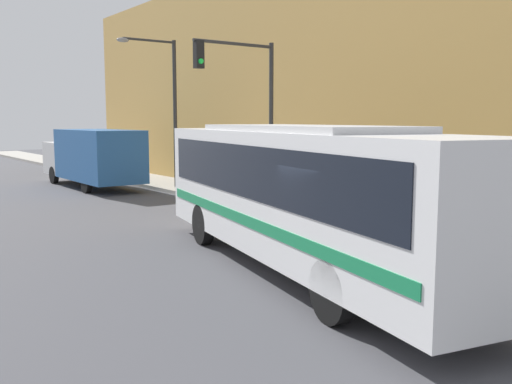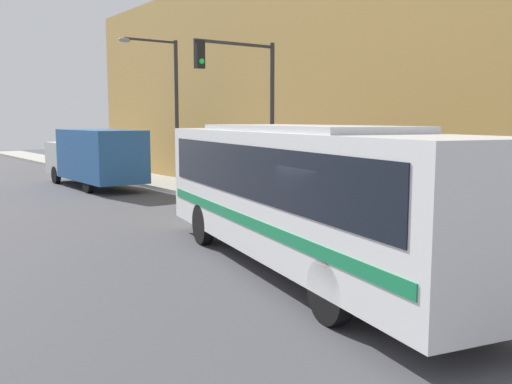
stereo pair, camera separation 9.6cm
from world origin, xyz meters
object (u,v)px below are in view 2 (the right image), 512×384
object	(u,v)px
city_bus	(299,187)
fire_hydrant	(430,226)
traffic_light_pole	(248,96)
pedestrian_near_corner	(213,170)
street_lamp	(169,99)
delivery_truck	(94,156)
parking_meter	(279,186)

from	to	relation	value
city_bus	fire_hydrant	bearing A→B (deg)	11.74
city_bus	fire_hydrant	world-z (taller)	city_bus
city_bus	traffic_light_pole	world-z (taller)	traffic_light_pole
pedestrian_near_corner	city_bus	bearing A→B (deg)	-113.87
fire_hydrant	street_lamp	bearing A→B (deg)	90.62
traffic_light_pole	pedestrian_near_corner	bearing A→B (deg)	70.14
fire_hydrant	traffic_light_pole	bearing A→B (deg)	97.24
delivery_truck	street_lamp	size ratio (longest dim) A/B	1.23
city_bus	parking_meter	world-z (taller)	city_bus
delivery_truck	fire_hydrant	world-z (taller)	delivery_truck
delivery_truck	fire_hydrant	bearing A→B (deg)	-82.11
city_bus	street_lamp	bearing A→B (deg)	85.66
delivery_truck	parking_meter	size ratio (longest dim) A/B	6.90
fire_hydrant	pedestrian_near_corner	distance (m)	13.07
parking_meter	pedestrian_near_corner	distance (m)	6.58
street_lamp	pedestrian_near_corner	size ratio (longest dim) A/B	4.02
traffic_light_pole	delivery_truck	bearing A→B (deg)	98.31
traffic_light_pole	parking_meter	bearing A→B (deg)	-33.72
pedestrian_near_corner	street_lamp	bearing A→B (deg)	130.06
parking_meter	city_bus	bearing A→B (deg)	-124.88
street_lamp	delivery_truck	bearing A→B (deg)	123.87
city_bus	pedestrian_near_corner	distance (m)	14.20
traffic_light_pole	street_lamp	xyz separation A→B (m)	(0.75, 7.49, 0.10)
parking_meter	pedestrian_near_corner	world-z (taller)	pedestrian_near_corner
parking_meter	pedestrian_near_corner	xyz separation A→B (m)	(1.21, 6.47, 0.04)
delivery_truck	parking_meter	world-z (taller)	delivery_truck
city_bus	traffic_light_pole	bearing A→B (deg)	75.30
delivery_truck	pedestrian_near_corner	bearing A→B (deg)	-54.06
city_bus	pedestrian_near_corner	world-z (taller)	city_bus
city_bus	fire_hydrant	distance (m)	4.72
parking_meter	street_lamp	size ratio (longest dim) A/B	0.18
city_bus	pedestrian_near_corner	bearing A→B (deg)	78.45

